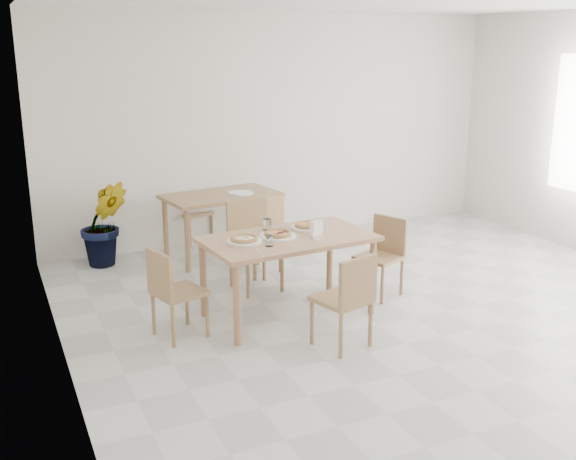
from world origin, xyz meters
name	(u,v)px	position (x,y,z in m)	size (l,w,h in m)	color
main_table	(288,246)	(-1.02, 0.98, 0.67)	(1.58, 0.98, 0.75)	tan
chair_south	(348,295)	(-0.87, 0.13, 0.47)	(0.49, 0.49, 0.80)	#9D794E
chair_north	(252,238)	(-1.04, 1.81, 0.52)	(0.48, 0.48, 0.90)	#9D794E
chair_west	(171,288)	(-2.11, 0.93, 0.45)	(0.47, 0.47, 0.78)	#9D794E
chair_east	(384,250)	(0.07, 1.09, 0.45)	(0.50, 0.50, 0.78)	#9D794E
plate_margherita	(308,227)	(-0.73, 1.16, 0.76)	(0.31, 0.31, 0.02)	white
plate_mushroom	(244,241)	(-1.43, 0.98, 0.76)	(0.31, 0.31, 0.02)	white
plate_pepperoni	(278,236)	(-1.10, 1.01, 0.76)	(0.33, 0.33, 0.02)	white
pizza_margherita	(308,225)	(-0.73, 1.16, 0.78)	(0.30, 0.30, 0.03)	tan
pizza_mushroom	(244,239)	(-1.43, 0.98, 0.78)	(0.26, 0.26, 0.03)	tan
pizza_pepperoni	(278,234)	(-1.10, 1.01, 0.78)	(0.29, 0.29, 0.03)	tan
tumbler_a	(267,224)	(-1.10, 1.27, 0.80)	(0.08, 0.08, 0.10)	white
tumbler_b	(269,241)	(-1.28, 0.79, 0.80)	(0.07, 0.07, 0.09)	white
napkin_holder	(316,229)	(-0.77, 0.90, 0.82)	(0.14, 0.10, 0.14)	silver
fork_a	(259,251)	(-1.42, 0.67, 0.75)	(0.02, 0.20, 0.01)	silver
fork_b	(313,239)	(-0.85, 0.82, 0.75)	(0.02, 0.19, 0.01)	silver
second_table	(221,202)	(-0.99, 2.90, 0.65)	(1.38, 0.92, 0.75)	#9D794E
chair_back_s	(261,229)	(-0.81, 2.14, 0.51)	(0.55, 0.55, 0.87)	#9D794E
chair_back_n	(190,207)	(-1.14, 3.66, 0.44)	(0.47, 0.47, 0.77)	#9D794E
plate_empty	(241,193)	(-0.78, 2.82, 0.76)	(0.29, 0.29, 0.02)	white
potted_plant	(105,223)	(-2.28, 3.15, 0.48)	(0.53, 0.43, 0.97)	#366A20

